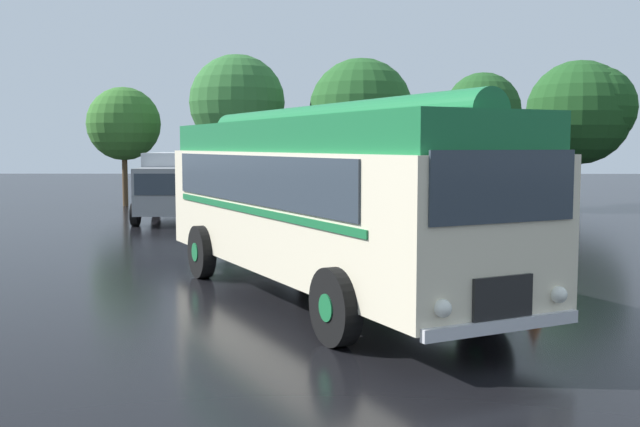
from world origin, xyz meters
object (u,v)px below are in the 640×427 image
car_mid_left (334,199)px  box_van (176,183)px  vintage_bus (319,194)px  car_near_left (256,199)px  traffic_cone (535,299)px

car_mid_left → box_van: 5.98m
vintage_bus → box_van: size_ratio=1.73×
car_mid_left → vintage_bus: bearing=-91.6°
car_mid_left → car_near_left: bearing=178.0°
box_van → traffic_cone: bearing=-60.1°
car_near_left → car_mid_left: size_ratio=0.97×
vintage_bus → box_van: (-5.52, 14.27, -0.53)m
car_near_left → traffic_cone: size_ratio=7.74×
vintage_bus → box_van: 15.31m
car_near_left → box_van: (-3.06, 0.67, 0.52)m
vintage_bus → traffic_cone: size_ratio=18.34×
car_near_left → box_van: size_ratio=0.73×
vintage_bus → car_near_left: (-2.46, 13.61, -1.05)m
vintage_bus → car_mid_left: bearing=88.4°
car_mid_left → traffic_cone: bearing=-78.2°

